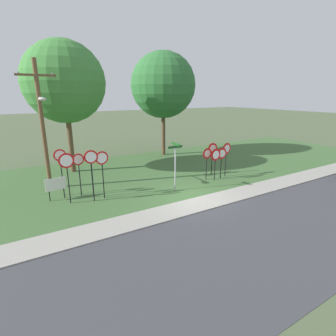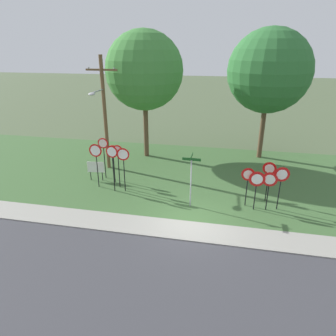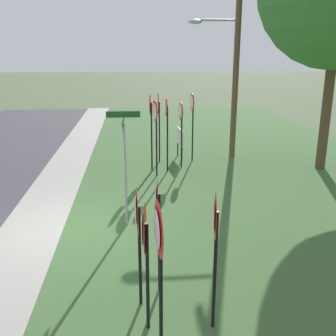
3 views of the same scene
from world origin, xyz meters
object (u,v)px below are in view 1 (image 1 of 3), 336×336
yield_sign_near_right (216,157)px  stop_sign_near_left (67,167)px  stop_sign_near_right (79,166)px  street_name_post (175,163)px  yield_sign_near_left (207,157)px  oak_tree_right (163,85)px  stop_sign_center_tall (102,164)px  yield_sign_far_right (222,156)px  stop_sign_far_left (92,165)px  yield_sign_center (227,152)px  oak_tree_left (64,82)px  stop_sign_far_right (61,163)px  notice_board (56,185)px  utility_pole (42,121)px  yield_sign_far_left (213,151)px  stop_sign_far_center (91,164)px

yield_sign_near_right → stop_sign_near_left: bearing=172.2°
stop_sign_near_right → street_name_post: 5.48m
yield_sign_near_left → oak_tree_right: oak_tree_right is taller
stop_sign_center_tall → yield_sign_far_right: size_ratio=1.25×
stop_sign_far_left → yield_sign_center: (9.23, -0.36, -0.27)m
street_name_post → yield_sign_near_right: bearing=5.8°
yield_sign_near_left → street_name_post: (-2.93, -0.61, 0.12)m
stop_sign_near_right → yield_sign_near_right: stop_sign_near_right is taller
street_name_post → oak_tree_left: size_ratio=0.32×
stop_sign_far_right → yield_sign_near_right: stop_sign_far_right is taller
yield_sign_center → oak_tree_right: 9.48m
notice_board → oak_tree_right: size_ratio=0.13×
stop_sign_near_right → oak_tree_right: 12.43m
utility_pole → stop_sign_far_left: bearing=-62.4°
stop_sign_center_tall → street_name_post: bearing=-21.9°
stop_sign_center_tall → notice_board: stop_sign_center_tall is taller
stop_sign_near_left → utility_pole: (-0.59, 3.02, 2.10)m
yield_sign_far_right → stop_sign_far_right: bearing=172.5°
stop_sign_near_right → utility_pole: 3.49m
yield_sign_near_left → oak_tree_left: oak_tree_left is taller
yield_sign_near_right → oak_tree_right: oak_tree_right is taller
stop_sign_far_right → street_name_post: street_name_post is taller
yield_sign_near_right → stop_sign_far_right: bearing=164.2°
stop_sign_near_left → yield_sign_center: bearing=-2.4°
street_name_post → yield_sign_far_left: bearing=20.7°
stop_sign_far_right → street_name_post: 6.48m
yield_sign_near_left → yield_sign_near_right: bearing=-38.6°
stop_sign_near_right → oak_tree_right: oak_tree_right is taller
stop_sign_center_tall → oak_tree_right: bearing=35.3°
utility_pole → oak_tree_right: bearing=23.0°
street_name_post → utility_pole: utility_pole is taller
utility_pole → oak_tree_left: 4.34m
yield_sign_far_right → utility_pole: utility_pole is taller
yield_sign_far_right → oak_tree_left: 11.98m
oak_tree_left → stop_sign_near_right: bearing=-96.9°
stop_sign_far_left → yield_sign_far_left: 8.75m
stop_sign_far_right → stop_sign_far_center: bearing=-42.7°
yield_sign_center → notice_board: 11.10m
yield_sign_far_right → yield_sign_center: size_ratio=0.89×
stop_sign_near_right → oak_tree_right: bearing=29.8°
yield_sign_near_left → oak_tree_right: (1.34, 8.19, 4.78)m
stop_sign_center_tall → yield_sign_center: bearing=-11.1°
stop_sign_far_right → utility_pole: 2.77m
yield_sign_near_right → yield_sign_far_left: (0.71, 1.15, 0.10)m
stop_sign_far_center → yield_sign_center: stop_sign_far_center is taller
yield_sign_far_left → oak_tree_right: size_ratio=0.25×
yield_sign_near_left → oak_tree_right: 9.58m
yield_sign_far_left → yield_sign_far_right: 1.06m
utility_pole → oak_tree_left: oak_tree_left is taller
yield_sign_center → stop_sign_far_left: bearing=172.7°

